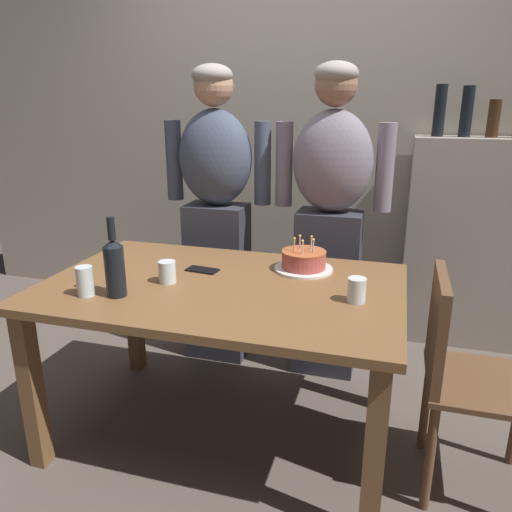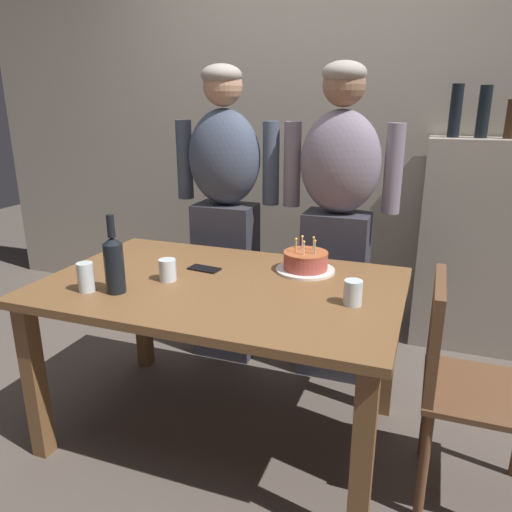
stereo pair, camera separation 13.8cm
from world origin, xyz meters
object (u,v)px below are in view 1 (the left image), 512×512
person_man_bearded (217,213)px  person_woman_cardigan (330,220)px  birthday_cake (304,261)px  water_glass_far (167,272)px  dining_chair (460,367)px  water_glass_side (85,281)px  cell_phone (202,270)px  water_glass_near (357,290)px  wine_bottle (115,266)px

person_man_bearded → person_woman_cardigan: same height
birthday_cake → water_glass_far: bearing=-148.8°
person_man_bearded → dining_chair: 1.50m
water_glass_side → cell_phone: size_ratio=0.83×
water_glass_near → birthday_cake: bearing=130.5°
person_man_bearded → water_glass_near: bearing=138.3°
water_glass_far → cell_phone: size_ratio=0.65×
water_glass_far → person_man_bearded: bearing=94.8°
wine_bottle → birthday_cake: bearing=38.1°
cell_phone → dining_chair: 1.14m
water_glass_near → water_glass_far: size_ratio=1.02×
water_glass_near → water_glass_far: water_glass_near is taller
water_glass_side → person_man_bearded: (0.18, 0.99, 0.07)m
birthday_cake → cell_phone: birthday_cake is taller
water_glass_side → person_woman_cardigan: (0.82, 0.99, 0.07)m
water_glass_far → dining_chair: 1.22m
birthday_cake → water_glass_side: size_ratio=2.22×
water_glass_near → cell_phone: (-0.70, 0.17, -0.04)m
person_woman_cardigan → birthday_cake: bearing=83.5°
water_glass_side → person_woman_cardigan: bearing=50.4°
dining_chair → water_glass_side: bearing=99.6°
person_man_bearded → dining_chair: person_man_bearded is taller
dining_chair → person_man_bearded: bearing=59.2°
birthday_cake → wine_bottle: (-0.65, -0.51, 0.08)m
person_woman_cardigan → person_man_bearded: bearing=0.0°
water_glass_side → person_woman_cardigan: size_ratio=0.07×
water_glass_side → person_man_bearded: size_ratio=0.07×
water_glass_near → person_man_bearded: person_man_bearded is taller
cell_phone → dining_chair: (1.10, -0.16, -0.23)m
water_glass_near → water_glass_side: 1.06m
water_glass_far → person_man_bearded: (-0.06, 0.77, 0.09)m
person_man_bearded → person_woman_cardigan: size_ratio=1.00×
birthday_cake → dining_chair: size_ratio=0.30×
cell_phone → water_glass_side: bearing=-122.3°
person_man_bearded → dining_chair: size_ratio=1.90×
wine_bottle → person_man_bearded: size_ratio=0.19×
water_glass_side → dining_chair: dining_chair is taller
water_glass_near → dining_chair: dining_chair is taller
birthday_cake → water_glass_side: (-0.77, -0.54, 0.02)m
water_glass_far → birthday_cake: bearing=31.2°
cell_phone → person_woman_cardigan: bearing=57.2°
wine_bottle → person_woman_cardigan: size_ratio=0.19×
person_woman_cardigan → dining_chair: person_woman_cardigan is taller
wine_bottle → person_man_bearded: bearing=86.3°
birthday_cake → person_woman_cardigan: 0.46m
water_glass_near → water_glass_far: 0.79m
birthday_cake → cell_phone: bearing=-162.6°
cell_phone → person_man_bearded: person_man_bearded is taller
water_glass_near → person_woman_cardigan: bearing=105.7°
dining_chair → birthday_cake: bearing=65.9°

